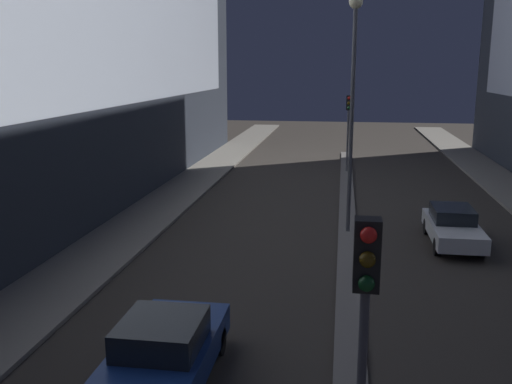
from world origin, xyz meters
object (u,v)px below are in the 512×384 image
(traffic_light_mid, at_px, (348,116))
(car_left_lane, at_px, (166,349))
(car_right_lane, at_px, (453,226))
(street_lamp, at_px, (353,76))
(traffic_light_near, at_px, (364,318))

(traffic_light_mid, height_order, car_left_lane, traffic_light_mid)
(car_left_lane, bearing_deg, traffic_light_mid, 81.30)
(car_left_lane, distance_m, car_right_lane, 13.35)
(street_lamp, distance_m, car_left_lane, 13.52)
(traffic_light_near, xyz_separation_m, car_right_lane, (3.87, 14.81, -2.84))
(traffic_light_near, relative_size, traffic_light_mid, 1.00)
(traffic_light_mid, distance_m, car_right_lane, 15.23)
(car_right_lane, bearing_deg, traffic_light_mid, 105.01)
(car_right_lane, bearing_deg, car_left_lane, -125.48)
(traffic_light_near, height_order, car_left_lane, traffic_light_near)
(traffic_light_near, relative_size, car_left_lane, 1.16)
(traffic_light_mid, bearing_deg, traffic_light_near, -90.00)
(traffic_light_near, xyz_separation_m, street_lamp, (0.00, 15.70, 2.65))
(traffic_light_near, distance_m, car_right_lane, 15.57)
(traffic_light_near, xyz_separation_m, car_left_lane, (-3.87, 3.94, -2.79))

